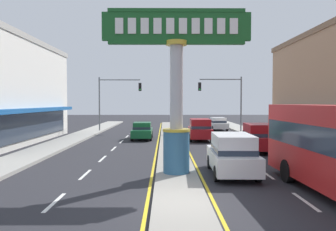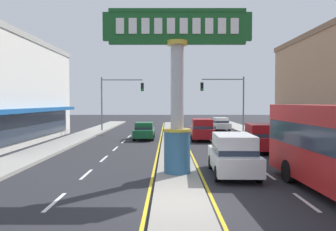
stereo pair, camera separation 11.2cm
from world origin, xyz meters
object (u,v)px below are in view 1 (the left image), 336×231
district_sign (176,89)px  sedan_kerb_right (142,131)px  suv_far_right_lane (200,129)px  suv_near_left_lane (258,137)px  traffic_light_right_side (225,94)px  suv_near_right_lane (232,154)px  traffic_light_left_side (115,94)px  sedan_far_left_oncoming (218,124)px

district_sign → sedan_kerb_right: 15.95m
district_sign → suv_far_right_lane: bearing=79.9°
suv_near_left_lane → sedan_kerb_right: bearing=137.5°
traffic_light_right_side → suv_near_left_lane: 14.81m
suv_near_right_lane → sedan_kerb_right: (-5.17, 15.30, -0.20)m
traffic_light_left_side → traffic_light_right_side: size_ratio=1.00×
traffic_light_right_side → sedan_kerb_right: (-8.76, -6.68, -3.46)m
district_sign → suv_near_left_lane: 10.10m
suv_far_right_lane → district_sign: bearing=-100.1°
district_sign → sedan_far_left_oncoming: district_sign is taller
district_sign → suv_far_right_lane: district_sign is taller
traffic_light_right_side → suv_far_right_lane: 9.02m
district_sign → sedan_kerb_right: district_sign is taller
sedan_kerb_right → district_sign: bearing=-80.5°
traffic_light_left_side → sedan_far_left_oncoming: traffic_light_left_side is taller
traffic_light_left_side → suv_near_left_lane: bearing=-51.9°
sedan_far_left_oncoming → sedan_kerb_right: same height
suv_near_right_lane → sedan_kerb_right: suv_near_right_lane is taller
district_sign → traffic_light_right_side: (6.17, 22.09, 0.27)m
traffic_light_right_side → suv_far_right_lane: traffic_light_right_side is taller
sedan_far_left_oncoming → sedan_kerb_right: (-8.48, -9.99, 0.00)m
traffic_light_left_side → suv_far_right_lane: size_ratio=1.33×
sedan_far_left_oncoming → sedan_kerb_right: 13.11m
traffic_light_left_side → sedan_kerb_right: traffic_light_left_side is taller
traffic_light_right_side → district_sign: bearing=-105.6°
traffic_light_right_side → suv_near_left_lane: size_ratio=1.32×
suv_near_right_lane → traffic_light_right_side: bearing=80.7°
suv_near_right_lane → sedan_far_left_oncoming: bearing=82.6°
suv_near_right_lane → suv_far_right_lane: bearing=90.0°
suv_near_left_lane → suv_far_right_lane: bearing=115.7°
traffic_light_left_side → sedan_far_left_oncoming: (12.06, 2.38, -3.46)m
traffic_light_left_side → sedan_kerb_right: (3.58, -7.61, -3.46)m
suv_near_right_lane → sedan_far_left_oncoming: (3.31, 25.29, -0.20)m
suv_near_right_lane → traffic_light_left_side: bearing=110.9°
district_sign → suv_near_left_lane: (5.88, 7.65, -2.99)m
traffic_light_left_side → suv_far_right_lane: traffic_light_left_side is taller
suv_near_right_lane → sedan_far_left_oncoming: suv_near_right_lane is taller
suv_near_left_lane → sedan_far_left_oncoming: suv_near_left_lane is taller
suv_far_right_lane → suv_near_right_lane: bearing=-90.0°
district_sign → suv_near_right_lane: bearing=2.5°
district_sign → suv_far_right_lane: 15.01m
traffic_light_left_side → suv_near_right_lane: size_ratio=1.33×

